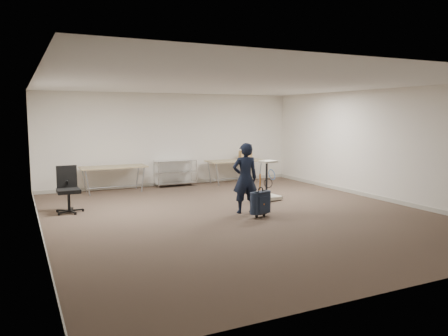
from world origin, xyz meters
TOP-DOWN VIEW (x-y plane):
  - ground at (0.00, 0.00)m, footprint 9.00×9.00m
  - room_shell at (0.00, 1.38)m, footprint 8.00×9.00m
  - folding_table_left at (-1.90, 3.95)m, footprint 1.80×0.75m
  - folding_table_right at (1.90, 3.95)m, footprint 1.80×0.75m
  - wire_shelf at (0.00, 4.20)m, footprint 1.22×0.47m
  - person at (0.18, 0.08)m, footprint 0.62×0.47m
  - suitcase at (0.27, -0.42)m, footprint 0.37×0.27m
  - office_chair at (-3.32, 1.83)m, footprint 0.62×0.62m
  - equipment_cart at (1.41, 1.14)m, footprint 0.61×0.61m
  - cardboard_box at (2.31, 4.02)m, footprint 0.41×0.33m

SIDE VIEW (x-z plane):
  - ground at x=0.00m, z-range 0.00..0.00m
  - room_shell at x=0.00m, z-range -4.45..4.55m
  - equipment_cart at x=1.41m, z-range -0.24..0.77m
  - office_chair at x=-3.32m, z-range -0.20..0.83m
  - suitcase at x=0.27m, z-range -0.15..0.78m
  - wire_shelf at x=0.00m, z-range 0.04..0.84m
  - folding_table_left at x=-1.90m, z-range 0.31..1.04m
  - folding_table_right at x=1.90m, z-range 0.31..1.04m
  - person at x=0.18m, z-range 0.00..1.55m
  - cardboard_box at x=2.31m, z-range 0.73..1.01m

